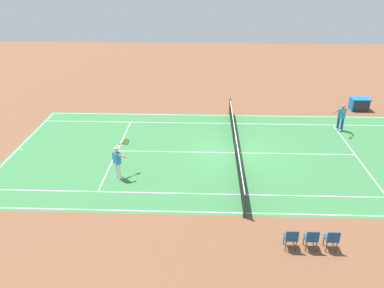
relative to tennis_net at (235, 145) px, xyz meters
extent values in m
plane|color=brown|center=(0.00, 0.00, -0.49)|extent=(60.00, 60.00, 0.00)
cube|color=#387A42|center=(0.00, 0.00, -0.49)|extent=(24.20, 11.40, 0.00)
cube|color=white|center=(11.90, 0.00, -0.49)|extent=(0.05, 11.00, 0.01)
cube|color=white|center=(0.00, -5.50, -0.49)|extent=(23.80, 0.05, 0.01)
cube|color=white|center=(0.00, 5.50, -0.49)|extent=(23.80, 0.05, 0.01)
cube|color=white|center=(0.00, -4.11, -0.49)|extent=(23.80, 0.05, 0.01)
cube|color=white|center=(0.00, 4.11, -0.49)|extent=(23.80, 0.05, 0.01)
cube|color=white|center=(6.40, 0.00, -0.49)|extent=(0.05, 8.22, 0.01)
cube|color=white|center=(-6.40, 0.00, -0.49)|extent=(0.05, 8.22, 0.01)
cube|color=white|center=(0.00, 0.00, -0.49)|extent=(12.80, 0.05, 0.01)
cube|color=white|center=(11.75, 0.00, -0.49)|extent=(0.30, 0.05, 0.01)
cylinder|color=#2D2D33|center=(0.00, -5.80, 0.05)|extent=(0.10, 0.10, 1.08)
cylinder|color=#2D2D33|center=(0.00, 5.80, 0.05)|extent=(0.10, 0.10, 1.08)
cube|color=black|center=(0.00, 0.00, -0.05)|extent=(0.02, 11.60, 0.88)
cube|color=white|center=(0.00, 0.00, 0.46)|extent=(0.04, 11.60, 0.06)
cube|color=white|center=(0.00, 0.00, -0.05)|extent=(0.04, 0.06, 0.88)
cylinder|color=white|center=(5.64, 2.99, -0.04)|extent=(0.15, 0.15, 0.74)
cube|color=white|center=(5.59, 2.94, -0.45)|extent=(0.28, 0.27, 0.09)
cylinder|color=white|center=(5.80, 2.81, -0.04)|extent=(0.15, 0.15, 0.74)
cube|color=white|center=(5.76, 2.77, -0.45)|extent=(0.28, 0.27, 0.09)
cube|color=#2884D1|center=(5.72, 2.90, 0.61)|extent=(0.44, 0.44, 0.56)
sphere|color=#DBAA84|center=(5.72, 2.90, 1.04)|extent=(0.23, 0.23, 0.23)
cylinder|color=#DBAA84|center=(5.40, 2.98, 0.74)|extent=(0.41, 0.25, 0.26)
cylinder|color=#DBAA84|center=(5.78, 2.57, 0.94)|extent=(0.27, 0.41, 0.30)
cylinder|color=#232326|center=(5.60, 2.31, 1.05)|extent=(0.23, 0.22, 0.04)
torus|color=#232326|center=(5.39, 2.12, 1.05)|extent=(0.25, 0.23, 0.31)
cylinder|color=#C6D84C|center=(5.39, 2.12, 1.05)|extent=(0.20, 0.19, 0.27)
cylinder|color=navy|center=(-6.43, -3.36, -0.04)|extent=(0.15, 0.15, 0.74)
cube|color=white|center=(-6.40, -3.32, -0.45)|extent=(0.26, 0.29, 0.09)
cylinder|color=navy|center=(-6.62, -3.22, -0.04)|extent=(0.15, 0.15, 0.74)
cube|color=white|center=(-6.59, -3.17, -0.45)|extent=(0.26, 0.29, 0.09)
cube|color=#2884D1|center=(-6.53, -3.29, 0.61)|extent=(0.45, 0.42, 0.56)
sphere|color=#9E704C|center=(-6.53, -3.29, 1.04)|extent=(0.23, 0.23, 0.23)
cylinder|color=#9E704C|center=(-6.20, -3.32, 0.74)|extent=(0.39, 0.30, 0.26)
cylinder|color=#9E704C|center=(-6.64, -2.98, 0.94)|extent=(0.22, 0.42, 0.30)
cylinder|color=#232326|center=(-6.50, -2.69, 1.05)|extent=(0.20, 0.24, 0.04)
torus|color=#232326|center=(-6.32, -2.46, 1.05)|extent=(0.21, 0.26, 0.31)
cylinder|color=#C6D84C|center=(-6.32, -2.46, 1.05)|extent=(0.17, 0.22, 0.27)
sphere|color=#CCE01E|center=(-3.22, -1.99, -0.46)|extent=(0.07, 0.07, 0.07)
cylinder|color=#38383D|center=(-2.74, 7.38, -0.27)|extent=(0.04, 0.04, 0.44)
cylinder|color=#38383D|center=(-3.10, 7.38, -0.27)|extent=(0.04, 0.04, 0.44)
cylinder|color=#38383D|center=(-2.74, 7.74, -0.27)|extent=(0.04, 0.04, 0.44)
cylinder|color=#38383D|center=(-3.10, 7.74, -0.27)|extent=(0.04, 0.04, 0.44)
cube|color=navy|center=(-2.92, 7.56, -0.03)|extent=(0.44, 0.44, 0.04)
cube|color=navy|center=(-2.92, 7.76, 0.19)|extent=(0.44, 0.04, 0.40)
cylinder|color=#38383D|center=(-2.03, 7.38, -0.27)|extent=(0.04, 0.04, 0.44)
cylinder|color=#38383D|center=(-2.39, 7.38, -0.27)|extent=(0.04, 0.04, 0.44)
cylinder|color=#38383D|center=(-2.03, 7.74, -0.27)|extent=(0.04, 0.04, 0.44)
cylinder|color=#38383D|center=(-2.39, 7.74, -0.27)|extent=(0.04, 0.04, 0.44)
cube|color=navy|center=(-2.21, 7.56, -0.03)|extent=(0.44, 0.44, 0.04)
cube|color=navy|center=(-2.21, 7.76, 0.19)|extent=(0.44, 0.04, 0.40)
cylinder|color=#38383D|center=(-1.31, 7.38, -0.27)|extent=(0.04, 0.04, 0.44)
cylinder|color=#38383D|center=(-1.67, 7.38, -0.27)|extent=(0.04, 0.04, 0.44)
cylinder|color=#38383D|center=(-1.31, 7.74, -0.27)|extent=(0.04, 0.04, 0.44)
cylinder|color=#38383D|center=(-1.67, 7.74, -0.27)|extent=(0.04, 0.04, 0.44)
cube|color=navy|center=(-1.49, 7.56, -0.03)|extent=(0.44, 0.44, 0.04)
cube|color=navy|center=(-1.49, 7.76, 0.19)|extent=(0.44, 0.04, 0.40)
cube|color=#2D2D33|center=(-8.96, -6.90, -0.09)|extent=(1.10, 0.70, 0.80)
cube|color=blue|center=(-8.96, -6.90, 0.33)|extent=(1.24, 0.84, 0.06)
cube|color=blue|center=(-8.36, -6.90, -0.07)|extent=(0.06, 0.84, 0.84)
camera|label=1|loc=(1.62, 18.81, 8.99)|focal=36.49mm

